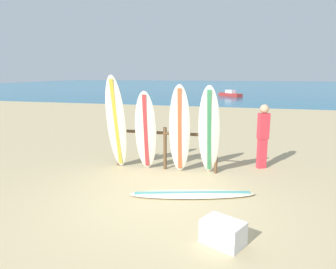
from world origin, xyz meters
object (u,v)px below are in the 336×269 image
Objects in this scene: surfboard_leaning_far_left at (116,123)px; cooler_box at (223,232)px; surfboard_leaning_left at (146,131)px; surfboard_lying_on_sand at (192,194)px; surfboard_leaning_center_left at (180,130)px; surfboard_leaning_center at (209,132)px; beachgoer_standing at (263,134)px; surfboard_rack at (165,142)px; small_boat_offshore at (230,94)px.

cooler_box is (3.02, -2.94, -1.05)m from surfboard_leaning_far_left.
surfboard_leaning_left reaches higher than surfboard_lying_on_sand.
cooler_box is at bearing -44.26° from surfboard_leaning_far_left.
surfboard_leaning_center_left is at bearing 1.51° from surfboard_leaning_far_left.
cooler_box is at bearing -77.79° from surfboard_leaning_center.
cooler_box is (-0.63, -4.08, -0.76)m from beachgoer_standing.
surfboard_rack is 1.23× the size of surfboard_leaning_center_left.
surfboard_leaning_far_left reaches higher than cooler_box.
surfboard_leaning_center is 0.79× the size of small_boat_offshore.
surfboard_leaning_center_left reaches higher than surfboard_lying_on_sand.
surfboard_leaning_center_left is (0.89, -0.03, 0.09)m from surfboard_leaning_left.
surfboard_leaning_far_left is 0.93× the size of surfboard_lying_on_sand.
surfboard_lying_on_sand is 28.52m from small_boat_offshore.
surfboard_leaning_far_left reaches higher than beachgoer_standing.
surfboard_leaning_center is 3.77× the size of cooler_box.
surfboard_rack is 1.34m from surfboard_leaning_center.
surfboard_leaning_center_left is 3.76× the size of cooler_box.
surfboard_leaning_far_left is 4.35m from cooler_box.
surfboard_leaning_left reaches higher than small_boat_offshore.
beachgoer_standing reaches higher than surfboard_rack.
beachgoer_standing is (2.46, 0.77, 0.22)m from surfboard_rack.
cooler_box is at bearing -65.25° from surfboard_lying_on_sand.
small_boat_offshore is 4.75× the size of cooler_box.
cooler_box is at bearing -61.08° from surfboard_rack.
small_boat_offshore is (0.20, 27.18, -0.79)m from surfboard_leaning_left.
surfboard_rack is at bearing 145.50° from surfboard_leaning_center_left.
beachgoer_standing is at bearing 43.52° from surfboard_leaning_center.
small_boat_offshore is at bearing 91.46° from surfboard_leaning_center_left.
surfboard_leaning_center is 1.33× the size of beachgoer_standing.
surfboard_leaning_far_left reaches higher than small_boat_offshore.
surfboard_leaning_center is at bearing 127.78° from cooler_box.
surfboard_leaning_center is at bearing -8.11° from surfboard_leaning_center_left.
beachgoer_standing is at bearing 106.76° from cooler_box.
surfboard_leaning_far_left is at bearing -163.00° from surfboard_rack.
surfboard_leaning_center_left is 1.32× the size of beachgoer_standing.
surfboard_leaning_left is at bearing 138.04° from surfboard_lying_on_sand.
surfboard_leaning_far_left is 0.80m from surfboard_leaning_left.
beachgoer_standing is (1.99, 1.09, -0.19)m from surfboard_leaning_center_left.
surfboard_leaning_center is 0.86× the size of surfboard_lying_on_sand.
surfboard_leaning_center_left is at bearing -34.50° from surfboard_rack.
surfboard_leaning_center_left is 2.28m from beachgoer_standing.
surfboard_leaning_center_left reaches higher than surfboard_leaning_left.
surfboard_leaning_far_left is 1.18× the size of surfboard_leaning_left.
small_boat_offshore is at bearing 93.00° from surfboard_leaning_center.
beachgoer_standing is 26.27m from small_boat_offshore.
beachgoer_standing reaches higher than small_boat_offshore.
surfboard_lying_on_sand is 4.41× the size of cooler_box.
small_boat_offshore is (-1.43, 27.31, -0.88)m from surfboard_leaning_center.
surfboard_lying_on_sand is at bearing -120.80° from beachgoer_standing.
small_boat_offshore is (-2.69, 26.12, -0.68)m from beachgoer_standing.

